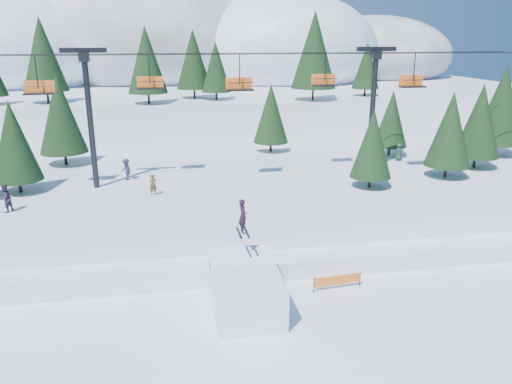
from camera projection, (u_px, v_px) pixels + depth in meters
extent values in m
plane|color=white|center=(255.00, 335.00, 23.55)|extent=(160.00, 160.00, 0.00)
cube|color=white|center=(215.00, 196.00, 40.08)|extent=(70.00, 22.00, 2.50)
cube|color=white|center=(232.00, 255.00, 30.90)|extent=(70.00, 6.00, 1.10)
cube|color=white|center=(184.00, 100.00, 86.50)|extent=(110.00, 60.00, 6.00)
ellipsoid|color=white|center=(11.00, 50.00, 82.85)|extent=(36.00, 32.40, 19.80)
ellipsoid|color=#605B59|center=(146.00, 39.00, 91.80)|extent=(44.00, 39.60, 26.40)
ellipsoid|color=white|center=(283.00, 49.00, 89.04)|extent=(34.00, 30.60, 19.72)
ellipsoid|color=#605B59|center=(374.00, 55.00, 98.56)|extent=(30.00, 27.00, 15.00)
cylinder|color=black|center=(149.00, 98.00, 58.58)|extent=(0.26, 0.26, 1.24)
cone|color=#1D3D1B|center=(146.00, 60.00, 57.27)|extent=(4.59, 4.59, 7.59)
cylinder|color=black|center=(216.00, 96.00, 62.23)|extent=(0.26, 0.26, 0.99)
cone|color=#1D3D1B|center=(216.00, 67.00, 61.18)|extent=(3.68, 3.68, 6.09)
cylinder|color=black|center=(313.00, 94.00, 61.78)|extent=(0.26, 0.26, 1.48)
cone|color=#1D3D1B|center=(314.00, 50.00, 60.21)|extent=(5.51, 5.51, 9.11)
cylinder|color=black|center=(48.00, 97.00, 59.36)|extent=(0.26, 0.26, 1.38)
cone|color=#1D3D1B|center=(43.00, 54.00, 57.90)|extent=(5.13, 5.13, 8.49)
cylinder|color=black|center=(365.00, 92.00, 66.49)|extent=(0.26, 0.26, 0.97)
cone|color=#1D3D1B|center=(366.00, 65.00, 65.46)|extent=(3.60, 3.60, 5.95)
cylinder|color=black|center=(195.00, 93.00, 64.01)|extent=(0.26, 0.26, 1.20)
cone|color=#1D3D1B|center=(193.00, 59.00, 62.74)|extent=(4.44, 4.44, 7.34)
cube|color=white|center=(246.00, 294.00, 25.02)|extent=(3.36, 4.15, 2.27)
cube|color=white|center=(241.00, 258.00, 26.34)|extent=(3.36, 1.45, 0.81)
imported|color=black|center=(243.00, 216.00, 25.48)|extent=(0.51, 0.71, 1.80)
cube|color=black|center=(239.00, 233.00, 25.71)|extent=(0.11, 1.65, 0.03)
cube|color=black|center=(247.00, 232.00, 25.78)|extent=(0.11, 1.65, 0.03)
cylinder|color=black|center=(90.00, 122.00, 36.65)|extent=(0.44, 0.44, 10.00)
cube|color=black|center=(83.00, 50.00, 35.14)|extent=(3.20, 0.35, 0.35)
cube|color=black|center=(84.00, 57.00, 35.27)|extent=(0.70, 0.70, 0.70)
cylinder|color=black|center=(372.00, 114.00, 40.50)|extent=(0.44, 0.44, 10.00)
cube|color=black|center=(377.00, 49.00, 38.99)|extent=(3.20, 0.35, 0.35)
cube|color=black|center=(376.00, 55.00, 39.13)|extent=(0.70, 0.70, 0.70)
cylinder|color=black|center=(240.00, 54.00, 36.03)|extent=(46.00, 0.06, 0.06)
cylinder|color=black|center=(235.00, 53.00, 38.28)|extent=(46.00, 0.06, 0.06)
cylinder|color=black|center=(36.00, 72.00, 33.89)|extent=(0.08, 0.08, 2.20)
cube|color=black|center=(39.00, 94.00, 34.32)|extent=(2.00, 0.75, 0.12)
cube|color=orange|center=(39.00, 87.00, 34.55)|extent=(2.00, 0.10, 0.85)
cylinder|color=black|center=(37.00, 86.00, 33.83)|extent=(2.00, 0.06, 0.06)
cylinder|color=black|center=(149.00, 69.00, 37.46)|extent=(0.08, 0.08, 2.20)
cube|color=black|center=(150.00, 88.00, 37.89)|extent=(2.00, 0.75, 0.12)
cube|color=orange|center=(150.00, 82.00, 38.11)|extent=(2.00, 0.10, 0.85)
cylinder|color=black|center=(150.00, 81.00, 37.40)|extent=(2.00, 0.06, 0.06)
cylinder|color=black|center=(240.00, 70.00, 36.35)|extent=(0.08, 0.08, 2.20)
cube|color=black|center=(240.00, 90.00, 36.78)|extent=(2.00, 0.75, 0.12)
cube|color=orange|center=(239.00, 83.00, 37.00)|extent=(2.00, 0.10, 0.85)
cylinder|color=black|center=(240.00, 83.00, 36.28)|extent=(2.00, 0.06, 0.06)
cylinder|color=black|center=(325.00, 67.00, 39.88)|extent=(0.08, 0.08, 2.20)
cube|color=black|center=(325.00, 85.00, 40.31)|extent=(2.00, 0.75, 0.12)
cube|color=orange|center=(323.00, 79.00, 40.53)|extent=(2.00, 0.10, 0.85)
cylinder|color=black|center=(326.00, 79.00, 39.82)|extent=(2.00, 0.06, 0.06)
cylinder|color=black|center=(414.00, 68.00, 38.75)|extent=(0.08, 0.08, 2.20)
cube|color=black|center=(413.00, 87.00, 39.18)|extent=(2.00, 0.75, 0.12)
cube|color=orange|center=(411.00, 81.00, 39.41)|extent=(2.00, 0.10, 0.85)
cylinder|color=black|center=(415.00, 80.00, 38.69)|extent=(2.00, 0.06, 0.06)
cylinder|color=black|center=(445.00, 171.00, 40.77)|extent=(0.26, 0.26, 0.97)
cone|color=#1D3D1B|center=(450.00, 129.00, 39.74)|extent=(3.62, 3.62, 5.98)
cylinder|color=black|center=(474.00, 162.00, 43.76)|extent=(0.26, 0.26, 1.02)
cone|color=#1D3D1B|center=(480.00, 120.00, 42.68)|extent=(3.80, 3.80, 6.28)
cylinder|color=black|center=(496.00, 149.00, 48.35)|extent=(0.26, 0.26, 1.20)
cone|color=#1D3D1B|center=(502.00, 105.00, 47.08)|extent=(4.44, 4.44, 7.35)
cylinder|color=black|center=(389.00, 151.00, 48.49)|extent=(0.26, 0.26, 0.87)
cone|color=#1D3D1B|center=(392.00, 119.00, 47.57)|extent=(3.24, 3.24, 5.36)
cylinder|color=black|center=(66.00, 158.00, 44.85)|extent=(0.26, 0.26, 1.11)
cone|color=#1D3D1B|center=(60.00, 114.00, 43.67)|extent=(4.13, 4.13, 6.83)
cylinder|color=black|center=(271.00, 147.00, 50.03)|extent=(0.26, 0.26, 0.94)
cone|color=#1D3D1B|center=(271.00, 113.00, 49.04)|extent=(3.47, 3.47, 5.75)
cylinder|color=black|center=(20.00, 186.00, 36.78)|extent=(0.26, 0.26, 0.94)
cone|color=#1D3D1B|center=(13.00, 141.00, 35.78)|extent=(3.51, 3.51, 5.80)
cylinder|color=black|center=(370.00, 182.00, 38.03)|extent=(0.26, 0.26, 0.83)
cone|color=#1D3D1B|center=(372.00, 144.00, 37.14)|extent=(3.10, 3.10, 5.12)
imported|color=#51411F|center=(153.00, 185.00, 35.98)|extent=(0.65, 0.52, 1.56)
imported|color=#36233A|center=(5.00, 198.00, 32.44)|extent=(1.07, 1.14, 1.87)
imported|color=#1B3627|center=(399.00, 152.00, 46.21)|extent=(0.73, 0.91, 1.63)
imported|color=#262444|center=(126.00, 169.00, 39.80)|extent=(1.18, 1.30, 1.75)
cylinder|color=black|center=(314.00, 285.00, 27.38)|extent=(0.06, 0.06, 0.90)
cylinder|color=black|center=(360.00, 279.00, 28.12)|extent=(0.06, 0.06, 0.90)
cube|color=orange|center=(337.00, 280.00, 27.72)|extent=(2.79, 0.31, 0.55)
cylinder|color=black|center=(343.00, 264.00, 29.97)|extent=(0.06, 0.06, 0.90)
cylinder|color=black|center=(387.00, 261.00, 30.31)|extent=(0.06, 0.06, 0.90)
cube|color=orange|center=(365.00, 261.00, 30.11)|extent=(2.80, 0.20, 0.55)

